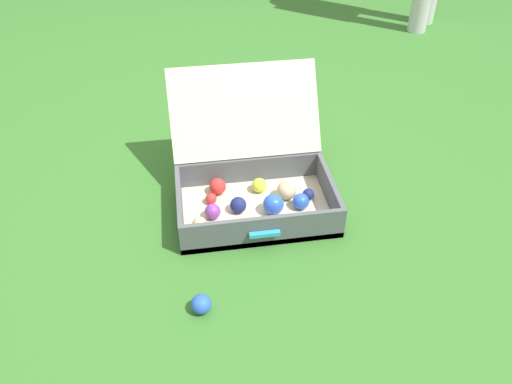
% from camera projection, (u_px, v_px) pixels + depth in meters
% --- Properties ---
extents(ground_plane, '(16.00, 16.00, 0.00)m').
position_uv_depth(ground_plane, '(249.00, 200.00, 2.05)').
color(ground_plane, '#336B28').
extents(open_suitcase, '(0.60, 0.62, 0.45)m').
position_uv_depth(open_suitcase, '(253.00, 180.00, 1.98)').
color(open_suitcase, beige).
rests_on(open_suitcase, ground).
extents(stray_ball_on_grass, '(0.07, 0.07, 0.07)m').
position_uv_depth(stray_ball_on_grass, '(201.00, 304.00, 1.60)').
color(stray_ball_on_grass, blue).
rests_on(stray_ball_on_grass, ground).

